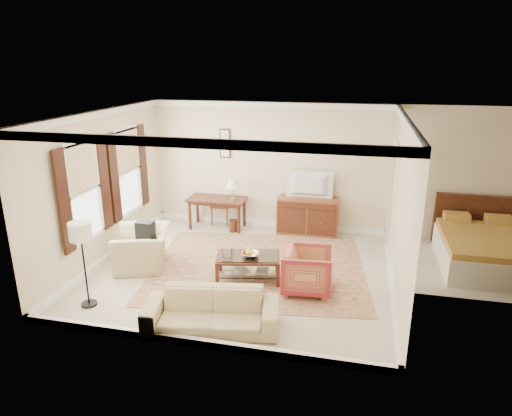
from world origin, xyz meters
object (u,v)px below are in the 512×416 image
at_px(writing_desk, 217,203).
at_px(striped_armchair, 307,268).
at_px(sofa, 211,305).
at_px(coffee_table, 248,261).
at_px(club_armchair, 142,242).
at_px(sideboard, 308,216).
at_px(tv, 309,177).

height_order(writing_desk, striped_armchair, striped_armchair).
bearing_deg(sofa, striped_armchair, 40.53).
distance_m(coffee_table, club_armchair, 2.10).
height_order(sideboard, coffee_table, sideboard).
relative_size(sideboard, club_armchair, 1.20).
relative_size(writing_desk, tv, 1.34).
bearing_deg(club_armchair, coffee_table, 68.21).
xyz_separation_m(writing_desk, tv, (2.10, 0.12, 0.71)).
bearing_deg(writing_desk, club_armchair, -107.95).
xyz_separation_m(sideboard, sofa, (-0.89, -4.20, -0.03)).
relative_size(sideboard, tv, 1.36).
height_order(sideboard, club_armchair, club_armchair).
distance_m(striped_armchair, sofa, 1.91).
xyz_separation_m(tv, sofa, (-0.89, -4.18, -0.95)).
bearing_deg(sofa, tv, 68.08).
xyz_separation_m(coffee_table, sofa, (-0.14, -1.65, 0.02)).
bearing_deg(writing_desk, sideboard, 3.90).
bearing_deg(striped_armchair, sideboard, 2.13).
bearing_deg(sideboard, striped_armchair, -83.23).
distance_m(sideboard, tv, 0.91).
bearing_deg(sofa, writing_desk, 96.64).
xyz_separation_m(writing_desk, sofa, (1.20, -4.06, -0.24)).
relative_size(writing_desk, club_armchair, 1.19).
bearing_deg(sideboard, coffee_table, -106.43).
distance_m(coffee_table, striped_armchair, 1.09).
bearing_deg(coffee_table, writing_desk, 119.15).
bearing_deg(club_armchair, writing_desk, 142.90).
xyz_separation_m(writing_desk, club_armchair, (-0.75, -2.31, -0.13)).
relative_size(sideboard, sofa, 0.69).
height_order(striped_armchair, club_armchair, club_armchair).
relative_size(writing_desk, sideboard, 0.98).
relative_size(sideboard, coffee_table, 1.11).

